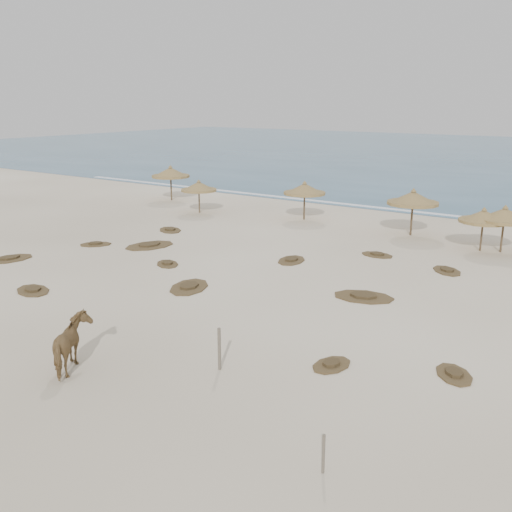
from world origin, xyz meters
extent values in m
plane|color=#F2E2C7|center=(0.00, 0.00, 0.00)|extent=(160.00, 160.00, 0.00)
cube|color=white|center=(0.00, 26.00, 0.00)|extent=(70.00, 0.60, 0.01)
cylinder|color=brown|center=(-18.19, 19.65, 1.09)|extent=(0.12, 0.12, 2.17)
cylinder|color=olive|center=(-18.19, 19.65, 1.99)|extent=(4.08, 4.08, 0.19)
cone|color=olive|center=(-18.19, 19.65, 2.33)|extent=(3.94, 3.94, 0.78)
cone|color=olive|center=(-18.19, 19.65, 2.79)|extent=(0.37, 0.37, 0.23)
cylinder|color=brown|center=(-12.77, 16.75, 0.92)|extent=(0.11, 0.11, 1.84)
cylinder|color=olive|center=(-12.77, 16.75, 1.68)|extent=(3.16, 3.16, 0.16)
cone|color=olive|center=(-12.77, 16.75, 1.97)|extent=(3.06, 3.06, 0.66)
cone|color=olive|center=(-12.77, 16.75, 2.37)|extent=(0.32, 0.32, 0.19)
cylinder|color=brown|center=(-5.16, 18.94, 1.01)|extent=(0.12, 0.12, 2.02)
cylinder|color=olive|center=(-5.16, 18.94, 1.85)|extent=(3.08, 3.08, 0.17)
cone|color=olive|center=(-5.16, 18.94, 2.17)|extent=(2.98, 2.98, 0.72)
cone|color=olive|center=(-5.16, 18.94, 2.60)|extent=(0.35, 0.35, 0.21)
cylinder|color=brown|center=(2.63, 18.50, 1.09)|extent=(0.12, 0.12, 2.18)
cylinder|color=olive|center=(2.63, 18.50, 2.00)|extent=(3.88, 3.88, 0.19)
cone|color=olive|center=(2.63, 18.50, 2.34)|extent=(3.75, 3.75, 0.78)
cone|color=olive|center=(2.63, 18.50, 2.81)|extent=(0.37, 0.37, 0.23)
cylinder|color=brown|center=(7.13, 16.99, 0.92)|extent=(0.11, 0.11, 1.84)
cylinder|color=olive|center=(7.13, 16.99, 1.68)|extent=(3.35, 3.35, 0.16)
cone|color=olive|center=(7.13, 16.99, 1.97)|extent=(3.24, 3.24, 0.66)
cone|color=olive|center=(7.13, 16.99, 2.36)|extent=(0.32, 0.32, 0.19)
cylinder|color=brown|center=(8.12, 17.34, 0.98)|extent=(0.11, 0.11, 1.97)
cylinder|color=olive|center=(8.12, 17.34, 1.80)|extent=(2.84, 2.84, 0.17)
cone|color=olive|center=(8.12, 17.34, 2.11)|extent=(2.74, 2.74, 0.70)
cone|color=olive|center=(8.12, 17.34, 2.53)|extent=(0.34, 0.34, 0.21)
imported|color=olive|center=(0.35, -5.05, 0.84)|extent=(1.91, 2.14, 1.68)
cylinder|color=#6C6351|center=(4.04, -2.49, 0.69)|extent=(0.13, 0.13, 1.37)
cylinder|color=#6C6351|center=(9.07, -5.20, 0.48)|extent=(0.08, 0.08, 0.97)
camera|label=1|loc=(14.03, -15.15, 8.07)|focal=40.00mm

